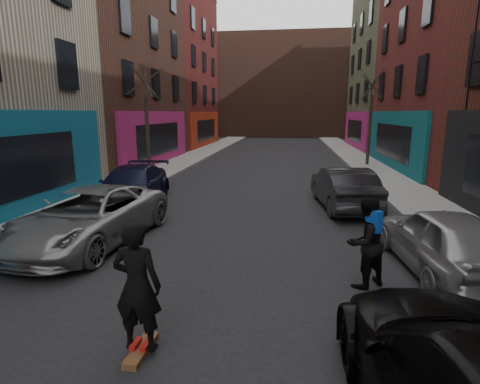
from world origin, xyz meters
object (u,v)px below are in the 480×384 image
(tree_left_far, at_px, (147,113))
(skateboard, at_px, (141,350))
(parked_left_far, at_px, (90,216))
(parked_right_end, at_px, (343,188))
(pedestrian, at_px, (365,242))
(skateboarder, at_px, (137,286))
(parked_left_end, at_px, (132,186))
(parked_right_far, at_px, (445,241))
(tree_right_far, at_px, (371,111))

(tree_left_far, bearing_deg, skateboard, -69.44)
(parked_left_far, height_order, parked_right_end, parked_right_end)
(pedestrian, bearing_deg, skateboard, 0.65)
(parked_right_end, xyz_separation_m, skateboarder, (-3.99, -9.08, 0.30))
(parked_left_end, relative_size, skateboard, 6.20)
(parked_left_far, bearing_deg, parked_right_end, 39.07)
(parked_left_far, bearing_deg, parked_right_far, 0.22)
(tree_left_far, relative_size, pedestrian, 3.56)
(parked_left_end, relative_size, parked_right_far, 1.16)
(tree_left_far, relative_size, skateboarder, 3.42)
(tree_right_far, bearing_deg, pedestrian, -100.94)
(parked_left_end, bearing_deg, skateboarder, -70.83)
(parked_left_far, relative_size, skateboarder, 2.75)
(parked_right_far, distance_m, skateboarder, 6.46)
(tree_right_far, bearing_deg, parked_left_far, -122.23)
(parked_right_far, bearing_deg, parked_left_end, -32.97)
(parked_left_far, distance_m, parked_right_far, 8.58)
(parked_left_far, height_order, skateboarder, skateboarder)
(tree_right_far, relative_size, parked_right_far, 1.58)
(tree_left_far, relative_size, tree_right_far, 0.96)
(parked_left_far, bearing_deg, tree_right_far, 63.15)
(tree_right_far, relative_size, parked_left_far, 1.30)
(tree_left_far, height_order, skateboard, tree_left_far)
(parked_right_far, xyz_separation_m, pedestrian, (-1.83, -0.88, 0.19))
(skateboard, bearing_deg, tree_right_far, 73.01)
(parked_left_end, bearing_deg, parked_right_end, -0.58)
(tree_right_far, xyz_separation_m, parked_left_end, (-10.80, -11.93, -2.81))
(parked_left_end, relative_size, skateboarder, 2.61)
(pedestrian, bearing_deg, parked_right_end, -129.99)
(tree_right_far, distance_m, pedestrian, 18.26)
(parked_right_far, height_order, skateboarder, skateboarder)
(tree_left_far, height_order, pedestrian, tree_left_far)
(skateboard, xyz_separation_m, pedestrian, (3.57, 2.67, 0.87))
(skateboarder, distance_m, pedestrian, 4.46)
(tree_right_far, relative_size, pedestrian, 3.72)
(tree_right_far, distance_m, skateboarder, 21.72)
(tree_left_far, distance_m, parked_right_far, 15.55)
(tree_left_far, relative_size, parked_left_end, 1.31)
(parked_right_far, height_order, parked_right_end, parked_right_end)
(parked_left_end, bearing_deg, tree_right_far, 42.85)
(skateboard, bearing_deg, skateboarder, 0.00)
(tree_left_far, relative_size, parked_right_end, 1.43)
(parked_left_end, distance_m, pedestrian, 9.39)
(parked_left_end, xyz_separation_m, parked_right_end, (7.80, 0.60, 0.03))
(parked_right_far, height_order, pedestrian, pedestrian)
(parked_right_end, height_order, pedestrian, pedestrian)
(parked_left_far, xyz_separation_m, skateboard, (3.15, -4.32, -0.68))
(tree_left_far, bearing_deg, parked_right_end, -29.55)
(parked_left_far, xyz_separation_m, skateboarder, (3.15, -4.32, 0.32))
(tree_left_far, xyz_separation_m, parked_right_end, (9.40, -5.33, -2.63))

